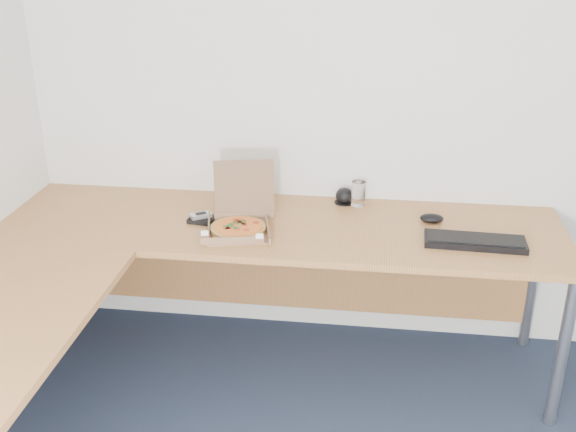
# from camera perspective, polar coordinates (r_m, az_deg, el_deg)

# --- Properties ---
(room_shell) EXTENTS (3.50, 3.50, 2.50)m
(room_shell) POSITION_cam_1_polar(r_m,az_deg,el_deg) (1.51, 10.79, -5.06)
(room_shell) COLOR silver
(room_shell) RESTS_ON ground
(desk) EXTENTS (2.50, 2.20, 0.73)m
(desk) POSITION_cam_1_polar(r_m,az_deg,el_deg) (2.72, -8.71, -4.46)
(desk) COLOR #B0723E
(desk) RESTS_ON ground
(pizza_box) EXTENTS (0.27, 0.31, 0.27)m
(pizza_box) POSITION_cam_1_polar(r_m,az_deg,el_deg) (2.94, -4.15, -0.67)
(pizza_box) COLOR #876144
(pizza_box) RESTS_ON desk
(drinking_glass) EXTENTS (0.07, 0.07, 0.12)m
(drinking_glass) POSITION_cam_1_polar(r_m,az_deg,el_deg) (3.21, 5.95, 1.91)
(drinking_glass) COLOR silver
(drinking_glass) RESTS_ON desk
(keyboard) EXTENTS (0.42, 0.16, 0.03)m
(keyboard) POSITION_cam_1_polar(r_m,az_deg,el_deg) (2.92, 15.48, -2.09)
(keyboard) COLOR black
(keyboard) RESTS_ON desk
(mouse) EXTENTS (0.11, 0.08, 0.04)m
(mouse) POSITION_cam_1_polar(r_m,az_deg,el_deg) (3.09, 12.02, -0.18)
(mouse) COLOR black
(mouse) RESTS_ON desk
(wallet) EXTENTS (0.13, 0.11, 0.02)m
(wallet) POSITION_cam_1_polar(r_m,az_deg,el_deg) (3.06, -7.24, -0.28)
(wallet) COLOR black
(wallet) RESTS_ON desk
(phone) EXTENTS (0.10, 0.09, 0.02)m
(phone) POSITION_cam_1_polar(r_m,az_deg,el_deg) (3.05, -7.35, 0.06)
(phone) COLOR #B2B5BA
(phone) RESTS_ON wallet
(dome_speaker) EXTENTS (0.09, 0.09, 0.08)m
(dome_speaker) POSITION_cam_1_polar(r_m,az_deg,el_deg) (3.24, 4.78, 1.78)
(dome_speaker) COLOR black
(dome_speaker) RESTS_ON desk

